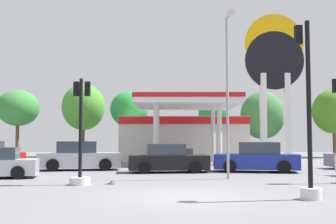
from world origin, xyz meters
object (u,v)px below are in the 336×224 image
car_3 (258,158)px  tree_3 (215,114)px  car_1 (169,159)px  tree_2 (131,109)px  station_pole_sign (276,69)px  tree_4 (264,115)px  traffic_signal_0 (310,138)px  car_6 (81,157)px  tree_1 (85,107)px  tree_5 (335,111)px  tree_0 (19,108)px  traffic_signal_1 (82,149)px  corner_streetlamp (229,81)px

car_3 → tree_3: (-0.16, 19.37, 3.56)m
car_1 → tree_2: tree_2 is taller
tree_2 → station_pole_sign: bearing=-42.5°
tree_2 → tree_4: size_ratio=0.97×
tree_2 → traffic_signal_0: bearing=-74.3°
car_6 → tree_1: tree_1 is taller
car_6 → tree_3: size_ratio=0.81×
car_6 → tree_2: (1.29, 16.54, 3.93)m
tree_2 → car_6: bearing=-94.5°
car_3 → tree_5: (11.52, 18.22, 3.79)m
station_pole_sign → tree_0: size_ratio=1.64×
car_3 → tree_5: bearing=57.7°
tree_2 → traffic_signal_1: bearing=-89.1°
car_6 → tree_5: bearing=38.3°
car_3 → tree_4: size_ratio=0.71×
traffic_signal_1 → traffic_signal_0: bearing=-27.7°
tree_1 → tree_3: tree_1 is taller
tree_0 → tree_5: 31.20m
tree_2 → tree_4: tree_4 is taller
tree_0 → tree_4: (24.51, 1.35, -0.64)m
tree_0 → tree_3: 19.55m
station_pole_sign → tree_4: (1.91, 12.48, -2.66)m
tree_1 → tree_5: size_ratio=1.11×
tree_5 → corner_streetlamp: size_ratio=0.92×
car_6 → tree_0: size_ratio=0.73×
tree_4 → tree_1: bearing=179.5°
car_6 → corner_streetlamp: size_ratio=0.66×
traffic_signal_0 → tree_4: tree_4 is taller
station_pole_sign → tree_4: station_pole_sign is taller
station_pole_sign → corner_streetlamp: station_pole_sign is taller
traffic_signal_1 → tree_3: tree_3 is taller
car_3 → car_6: car_6 is taller
car_1 → car_3: car_3 is taller
tree_0 → tree_2: tree_0 is taller
tree_2 → tree_5: (20.12, 0.41, -0.16)m
corner_streetlamp → tree_2: bearing=106.3°
tree_0 → traffic_signal_0: bearing=-56.5°
car_3 → tree_3: bearing=90.5°
station_pole_sign → tree_2: size_ratio=1.69×
tree_1 → tree_4: size_ratio=1.12×
traffic_signal_0 → car_1: bearing=112.7°
traffic_signal_1 → tree_4: size_ratio=0.62×
tree_4 → tree_5: tree_5 is taller
tree_0 → corner_streetlamp: bearing=-52.3°
tree_3 → tree_5: tree_5 is taller
traffic_signal_1 → tree_3: 27.19m
car_3 → tree_5: 21.89m
car_1 → car_6: 5.34m
traffic_signal_0 → tree_4: 30.70m
car_1 → tree_2: size_ratio=0.68×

